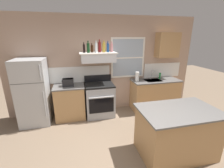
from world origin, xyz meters
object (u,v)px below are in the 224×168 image
Objects in this scene: stove_range at (100,99)px; bottle_dark_green_wine at (88,48)px; bottle_red_label_wine at (100,47)px; bottle_clear_tall at (96,48)px; bottle_brown_stout at (92,49)px; bottle_champagne_gold_foil at (104,47)px; bottle_rose_pink at (112,48)px; toaster at (68,82)px; bottle_balsamic_dark at (84,48)px; refrigerator at (33,92)px; dish_soap_bottle at (160,76)px; kitchen_island at (176,132)px; bottle_blue_liqueur at (108,48)px; paper_towel_roll at (137,77)px.

bottle_dark_green_wine reaches higher than stove_range.
bottle_red_label_wine reaches higher than stove_range.
bottle_brown_stout is at bearing 133.35° from bottle_clear_tall.
bottle_champagne_gold_foil is 1.08× the size of bottle_rose_pink.
bottle_red_label_wine is (0.86, 0.12, 0.87)m from toaster.
bottle_dark_green_wine is at bearing -138.10° from bottle_brown_stout.
bottle_dark_green_wine reaches higher than bottle_brown_stout.
bottle_clear_tall is 1.10× the size of bottle_rose_pink.
toaster is at bearing -172.15° from bottle_red_label_wine.
bottle_champagne_gold_foil is (0.21, 0.04, -0.00)m from bottle_clear_tall.
bottle_balsamic_dark is 0.21m from bottle_brown_stout.
bottle_brown_stout is at bearing 169.20° from bottle_champagne_gold_foil.
bottle_clear_tall is 0.21m from bottle_champagne_gold_foil.
refrigerator is at bearing -177.00° from bottle_dark_green_wine.
bottle_balsamic_dark is 2.39m from dish_soap_bottle.
kitchen_island is at bearing -62.47° from bottle_champagne_gold_foil.
bottle_balsamic_dark is at bearing 176.76° from bottle_blue_liqueur.
bottle_brown_stout is 2.19m from dish_soap_bottle.
kitchen_island is at bearing -60.87° from bottle_red_label_wine.
bottle_blue_liqueur is 1.83m from dish_soap_bottle.
refrigerator is 1.69m from stove_range.
bottle_blue_liqueur is at bearing 177.00° from paper_towel_roll.
bottle_clear_tall reaches higher than paper_towel_roll.
bottle_rose_pink is at bearing 2.21° from bottle_dark_green_wine.
refrigerator is 9.12× the size of dish_soap_bottle.
bottle_champagne_gold_foil is at bearing -10.80° from bottle_brown_stout.
bottle_clear_tall reaches higher than refrigerator.
bottle_brown_stout is 0.51m from bottle_rose_pink.
refrigerator is 1.83m from bottle_brown_stout.
bottle_brown_stout is (0.20, 0.03, -0.01)m from bottle_balsamic_dark.
kitchen_island is (1.50, -1.93, -1.39)m from bottle_balsamic_dark.
refrigerator is 0.86m from toaster.
bottle_dark_green_wine reaches higher than toaster.
bottle_red_label_wine is 1.19× the size of bottle_rose_pink.
refrigerator is at bearing -173.75° from bottle_brown_stout.
kitchen_island is at bearing -53.21° from bottle_dark_green_wine.
refrigerator is 5.83× the size of bottle_blue_liqueur.
toaster is 2.75m from kitchen_island.
bottle_balsamic_dark is at bearing 176.64° from bottle_rose_pink.
bottle_red_label_wine is 1.10× the size of bottle_champagne_gold_foil.
bottle_red_label_wine reaches higher than bottle_clear_tall.
bottle_brown_stout is 0.31m from bottle_champagne_gold_foil.
dish_soap_bottle is at bearing 2.38° from bottle_rose_pink.
bottle_champagne_gold_foil is at bearing 177.28° from bottle_rose_pink.
bottle_red_label_wine is 1.34m from paper_towel_roll.
stove_range is 4.04× the size of paper_towel_roll.
paper_towel_roll is at bearing -2.82° from bottle_champagne_gold_foil.
toaster is 1.01× the size of bottle_champagne_gold_foil.
paper_towel_roll is at bearing 0.21° from toaster.
bottle_champagne_gold_foil is at bearing 27.71° from stove_range.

